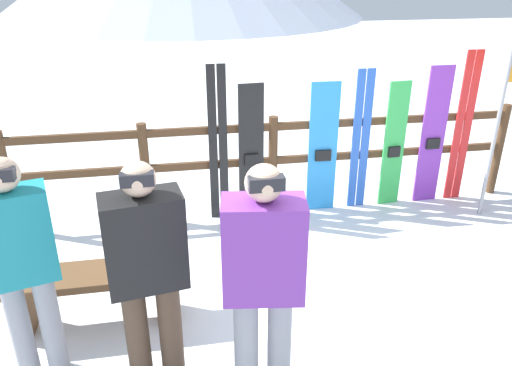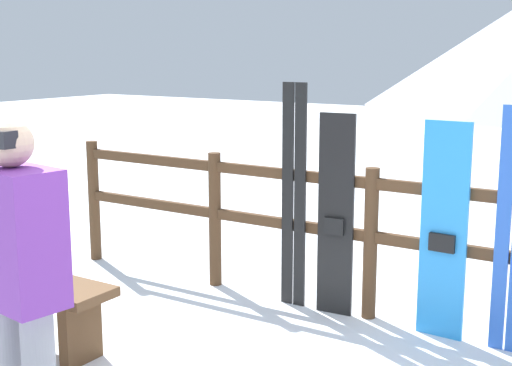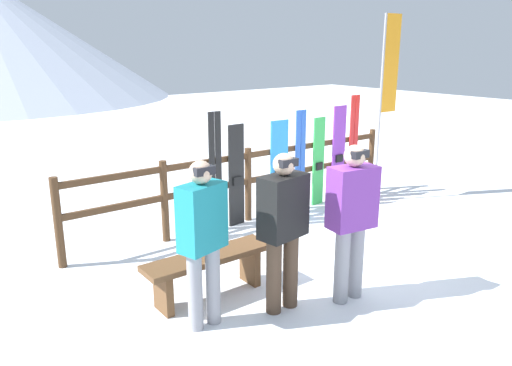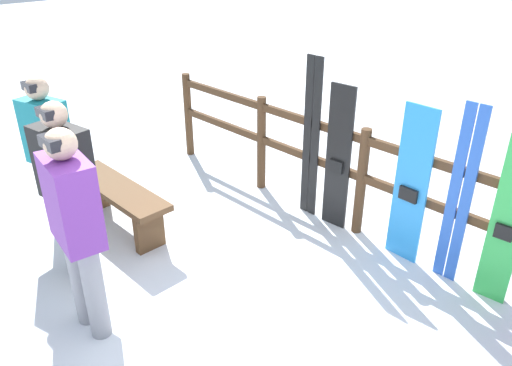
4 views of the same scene
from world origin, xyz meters
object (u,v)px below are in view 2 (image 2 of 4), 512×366
object	(u,v)px
ski_pair_black	(294,196)
snowboard_blue	(444,232)
person_purple	(18,273)
bench	(22,293)
snowboard_black_stripe	(336,216)
ski_pair_blue	(511,231)

from	to	relation	value
ski_pair_black	snowboard_blue	world-z (taller)	ski_pair_black
person_purple	snowboard_blue	bearing A→B (deg)	65.45
bench	ski_pair_black	size ratio (longest dim) A/B	0.83
snowboard_black_stripe	snowboard_blue	xyz separation A→B (m)	(0.79, -0.00, -0.01)
bench	ski_pair_blue	bearing A→B (deg)	30.81
bench	ski_pair_black	distance (m)	2.01
snowboard_black_stripe	person_purple	bearing A→B (deg)	-98.02
bench	ski_pair_black	bearing A→B (deg)	55.09
snowboard_blue	ski_pair_blue	bearing A→B (deg)	0.46
ski_pair_black	ski_pair_blue	distance (m)	1.56
bench	snowboard_black_stripe	distance (m)	2.20
person_purple	snowboard_black_stripe	world-z (taller)	person_purple
bench	person_purple	xyz separation A→B (m)	(1.11, -0.90, 0.57)
ski_pair_black	person_purple	bearing A→B (deg)	-90.09
bench	snowboard_blue	bearing A→B (deg)	35.32
person_purple	snowboard_black_stripe	xyz separation A→B (m)	(0.35, 2.49, -0.19)
snowboard_black_stripe	ski_pair_black	bearing A→B (deg)	179.43
ski_pair_black	snowboard_black_stripe	size ratio (longest dim) A/B	1.14
person_purple	snowboard_blue	size ratio (longest dim) A/B	1.11
bench	ski_pair_blue	distance (m)	3.15
snowboard_black_stripe	snowboard_blue	world-z (taller)	snowboard_black_stripe
ski_pair_black	ski_pair_blue	world-z (taller)	ski_pair_black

